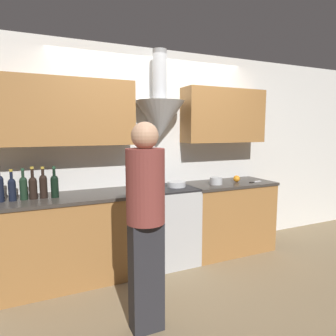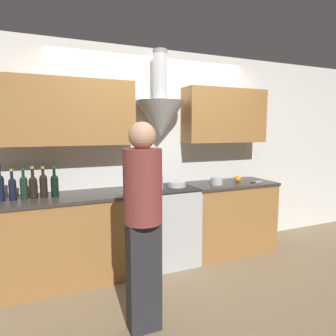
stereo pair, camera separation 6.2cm
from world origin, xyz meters
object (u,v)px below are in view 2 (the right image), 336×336
Objects in this scene: wine_bottle_0 at (0,187)px; wine_bottle_4 at (44,185)px; wine_bottle_1 at (12,188)px; stock_pot at (153,182)px; wine_bottle_2 at (24,186)px; wine_bottle_5 at (55,184)px; mixing_bowl at (177,184)px; person_foreground_left at (143,217)px; orange_fruit at (237,179)px; stove_range at (165,225)px; saucepan at (217,181)px; wine_bottle_3 at (33,186)px.

wine_bottle_0 is 0.39m from wine_bottle_4.
stock_pot is at bearing -0.79° from wine_bottle_1.
wine_bottle_5 is at bearing -3.92° from wine_bottle_2.
stock_pot is 0.32m from mixing_bowl.
wine_bottle_4 is at bearing 122.10° from person_foreground_left.
orange_fruit is 1.98m from person_foreground_left.
orange_fruit is at bearing -0.77° from wine_bottle_1.
mixing_bowl is at bearing -1.29° from stove_range.
stock_pot is at bearing -1.48° from wine_bottle_4.
wine_bottle_5 is at bearing -179.86° from stove_range.
person_foreground_left reaches higher than wine_bottle_0.
wine_bottle_0 reaches higher than stock_pot.
wine_bottle_1 reaches higher than saucepan.
wine_bottle_4 reaches higher than stock_pot.
mixing_bowl is at bearing -0.78° from wine_bottle_4.
stove_range is 2.96× the size of wine_bottle_2.
saucepan is (2.41, -0.07, -0.10)m from wine_bottle_0.
stove_range is 1.35m from person_foreground_left.
wine_bottle_1 is at bearing -174.28° from wine_bottle_2.
wine_bottle_5 reaches higher than orange_fruit.
wine_bottle_2 reaches higher than mixing_bowl.
stove_range is at bearing -0.23° from wine_bottle_1.
orange_fruit is at bearing -0.94° from wine_bottle_3.
stove_range is 1.63m from wine_bottle_2.
stove_range is at bearing -0.23° from wine_bottle_0.
orange_fruit is (2.76, -0.04, -0.10)m from wine_bottle_0.
wine_bottle_2 reaches higher than saucepan.
wine_bottle_2 is at bearing 177.89° from saucepan.
wine_bottle_2 is 0.96× the size of wine_bottle_3.
stove_range is 0.52m from mixing_bowl.
wine_bottle_5 is at bearing 179.34° from orange_fruit.
wine_bottle_5 is at bearing -10.63° from wine_bottle_4.
mixing_bowl is at bearing -0.54° from wine_bottle_3.
wine_bottle_0 is at bearing 178.30° from saucepan.
stock_pot is 1.18m from person_foreground_left.
wine_bottle_0 is at bearing 134.63° from person_foreground_left.
wine_bottle_0 is 1.09× the size of wine_bottle_5.
person_foreground_left is (0.97, -1.09, -0.11)m from wine_bottle_1.
saucepan reaches higher than stove_range.
stove_range is 0.86m from saucepan.
wine_bottle_2 is at bearing 178.97° from orange_fruit.
saucepan is at bearing -3.45° from stock_pot.
wine_bottle_4 is at bearing 178.89° from orange_fruit.
stock_pot is at bearing 65.73° from person_foreground_left.
wine_bottle_2 reaches higher than stock_pot.
mixing_bowl is (1.67, -0.02, -0.10)m from wine_bottle_2.
wine_bottle_2 reaches higher than wine_bottle_1.
wine_bottle_0 is at bearing 179.25° from stock_pot.
wine_bottle_0 is 0.21m from wine_bottle_2.
wine_bottle_5 is 1.92m from saucepan.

